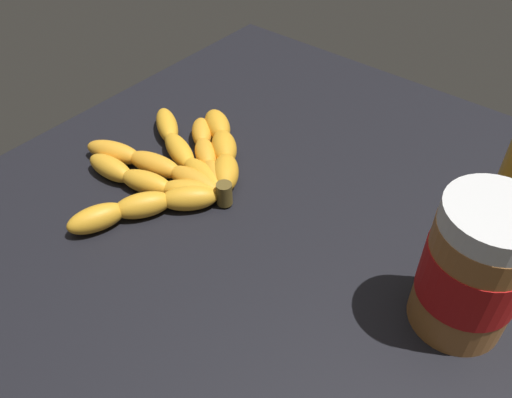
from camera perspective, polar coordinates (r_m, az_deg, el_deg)
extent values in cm
cube|color=black|center=(67.30, -0.69, -2.71)|extent=(82.46, 67.85, 4.93)
ellipsoid|color=gold|center=(68.43, -3.30, 2.86)|extent=(7.37, 6.93, 3.42)
ellipsoid|color=gold|center=(72.65, -3.47, 5.56)|extent=(7.06, 7.29, 3.42)
ellipsoid|color=gold|center=(76.98, -4.19, 7.91)|extent=(6.60, 7.50, 3.42)
ellipsoid|color=gold|center=(68.38, -4.47, 2.43)|extent=(5.59, 6.85, 2.82)
ellipsoid|color=gold|center=(72.21, -5.44, 4.87)|extent=(6.04, 6.71, 2.82)
ellipsoid|color=gold|center=(76.25, -5.86, 7.13)|extent=(6.40, 6.48, 2.82)
ellipsoid|color=gold|center=(68.46, -5.78, 2.43)|extent=(4.56, 8.59, 2.92)
ellipsoid|color=gold|center=(73.10, -8.25, 5.17)|extent=(5.92, 8.65, 2.92)
ellipsoid|color=gold|center=(78.30, -9.55, 7.83)|extent=(7.04, 8.38, 2.92)
ellipsoid|color=gold|center=(67.81, -6.62, 1.90)|extent=(3.52, 8.36, 2.94)
ellipsoid|color=gold|center=(71.24, -10.85, 3.66)|extent=(4.47, 8.59, 2.94)
ellipsoid|color=gold|center=(74.63, -15.06, 4.90)|extent=(5.35, 8.68, 2.94)
ellipsoid|color=gold|center=(66.45, -7.16, 0.82)|extent=(6.08, 7.89, 2.91)
ellipsoid|color=gold|center=(68.64, -11.70, 1.76)|extent=(4.83, 7.92, 2.91)
ellipsoid|color=gold|center=(72.00, -15.36, 3.23)|extent=(3.34, 7.56, 2.91)
ellipsoid|color=gold|center=(65.37, -7.19, 0.09)|extent=(7.25, 7.12, 3.11)
ellipsoid|color=gold|center=(65.39, -12.06, -0.65)|extent=(7.62, 6.42, 3.11)
ellipsoid|color=gold|center=(65.07, -16.79, -2.01)|extent=(7.70, 5.46, 3.11)
cylinder|color=brown|center=(65.21, -3.43, 0.57)|extent=(2.00, 2.00, 3.00)
cylinder|color=#9E602D|center=(53.93, 22.09, -7.69)|extent=(9.28, 9.28, 13.09)
cylinder|color=#B71414|center=(53.46, 22.27, -7.24)|extent=(9.47, 9.47, 5.89)
cylinder|color=silver|center=(48.72, 24.37, -1.88)|extent=(9.17, 9.17, 2.17)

